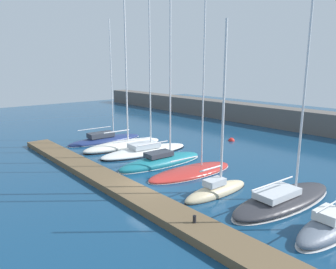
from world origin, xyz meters
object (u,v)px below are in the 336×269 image
(sailboat_charcoal_seventh, at_px, (283,198))
(dock_bollard, at_px, (194,219))
(sailboat_white_third, at_px, (145,150))
(sailboat_slate_eighth, at_px, (332,225))
(sailboat_sand_sixth, at_px, (216,189))
(sailboat_red_fifth, at_px, (191,171))
(sailboat_teal_fourth, at_px, (161,160))
(sailboat_ivory_second, at_px, (123,144))
(mooring_buoy_red, at_px, (231,141))
(sailboat_navy_nearest, at_px, (105,139))

(sailboat_charcoal_seventh, xyz_separation_m, dock_bollard, (-1.32, -7.35, 0.35))
(sailboat_white_third, xyz_separation_m, sailboat_slate_eighth, (20.51, -1.69, 0.04))
(dock_bollard, bearing_deg, sailboat_sand_sixth, 118.85)
(sailboat_slate_eighth, bearing_deg, sailboat_red_fifth, 87.79)
(sailboat_slate_eighth, bearing_deg, sailboat_teal_fourth, 89.80)
(sailboat_ivory_second, bearing_deg, sailboat_charcoal_seventh, -86.95)
(sailboat_white_third, height_order, dock_bollard, sailboat_white_third)
(sailboat_red_fifth, distance_m, sailboat_charcoal_seventh, 8.65)
(sailboat_ivory_second, xyz_separation_m, sailboat_red_fifth, (11.58, -0.33, -0.21))
(sailboat_teal_fourth, bearing_deg, mooring_buoy_red, 11.06)
(dock_bollard, bearing_deg, sailboat_teal_fourth, 149.53)
(sailboat_teal_fourth, height_order, sailboat_charcoal_seventh, sailboat_teal_fourth)
(mooring_buoy_red, bearing_deg, sailboat_teal_fourth, -82.01)
(sailboat_red_fifth, bearing_deg, sailboat_ivory_second, 93.30)
(sailboat_slate_eighth, height_order, mooring_buoy_red, sailboat_slate_eighth)
(sailboat_red_fifth, height_order, mooring_buoy_red, sailboat_red_fifth)
(sailboat_sand_sixth, xyz_separation_m, mooring_buoy_red, (-10.13, 14.38, -0.36))
(sailboat_sand_sixth, xyz_separation_m, sailboat_charcoal_seventh, (4.14, 2.23, 0.03))
(sailboat_teal_fourth, bearing_deg, dock_bollard, -117.40)
(sailboat_white_third, height_order, sailboat_sand_sixth, sailboat_white_third)
(sailboat_teal_fourth, distance_m, sailboat_red_fifth, 3.84)
(sailboat_navy_nearest, distance_m, dock_bollard, 24.24)
(mooring_buoy_red, bearing_deg, sailboat_sand_sixth, -54.83)
(sailboat_white_third, bearing_deg, sailboat_charcoal_seventh, -86.50)
(sailboat_ivory_second, distance_m, sailboat_slate_eighth, 24.03)
(sailboat_white_third, bearing_deg, sailboat_ivory_second, 103.77)
(sailboat_teal_fourth, height_order, sailboat_slate_eighth, sailboat_teal_fourth)
(sailboat_navy_nearest, xyz_separation_m, sailboat_white_third, (7.74, 0.57, 0.14))
(sailboat_navy_nearest, relative_size, sailboat_charcoal_seventh, 0.86)
(mooring_buoy_red, distance_m, dock_bollard, 23.42)
(sailboat_red_fifth, xyz_separation_m, sailboat_sand_sixth, (4.50, -1.76, 0.13))
(sailboat_white_third, height_order, sailboat_slate_eighth, sailboat_white_third)
(sailboat_red_fifth, bearing_deg, dock_bollard, -128.29)
(sailboat_white_third, xyz_separation_m, sailboat_charcoal_seventh, (16.72, -0.40, 0.03))
(sailboat_teal_fourth, bearing_deg, sailboat_charcoal_seventh, -83.27)
(sailboat_sand_sixth, distance_m, dock_bollard, 5.85)
(sailboat_white_third, bearing_deg, sailboat_teal_fourth, -100.79)
(sailboat_ivory_second, relative_size, mooring_buoy_red, 26.87)
(sailboat_red_fifth, bearing_deg, sailboat_navy_nearest, 93.83)
(sailboat_ivory_second, relative_size, sailboat_red_fifth, 1.15)
(sailboat_red_fifth, xyz_separation_m, dock_bollard, (7.31, -6.87, 0.52))
(sailboat_sand_sixth, relative_size, sailboat_charcoal_seventh, 0.73)
(sailboat_ivory_second, bearing_deg, sailboat_navy_nearest, 92.99)
(dock_bollard, bearing_deg, sailboat_ivory_second, 159.13)
(sailboat_teal_fourth, distance_m, sailboat_slate_eighth, 16.25)
(mooring_buoy_red, bearing_deg, sailboat_navy_nearest, -129.61)
(sailboat_charcoal_seventh, distance_m, sailboat_slate_eighth, 4.00)
(dock_bollard, bearing_deg, sailboat_slate_eighth, 49.89)
(mooring_buoy_red, relative_size, dock_bollard, 1.82)
(sailboat_sand_sixth, distance_m, sailboat_charcoal_seventh, 4.70)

